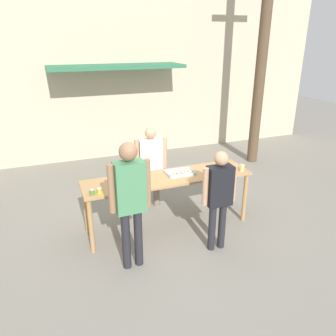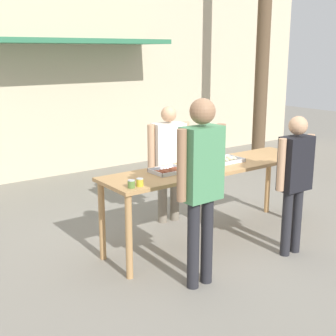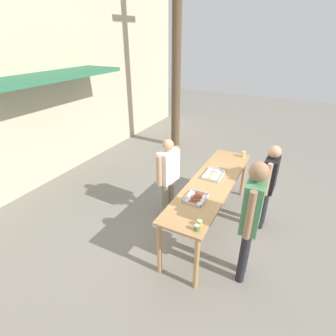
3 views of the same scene
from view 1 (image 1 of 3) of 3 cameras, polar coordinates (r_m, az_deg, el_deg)
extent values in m
plane|color=gray|center=(5.75, 0.00, -10.08)|extent=(24.00, 24.00, 0.00)
cube|color=beige|center=(8.78, -9.71, 16.30)|extent=(12.00, 0.12, 4.50)
cube|color=#2D704C|center=(8.23, -8.96, 17.06)|extent=(3.20, 1.00, 0.08)
cube|color=tan|center=(5.33, 0.00, -1.70)|extent=(2.77, 0.69, 0.04)
cylinder|color=tan|center=(5.02, -13.27, -9.87)|extent=(0.07, 0.07, 0.89)
cylinder|color=tan|center=(5.87, 13.20, -5.04)|extent=(0.07, 0.07, 0.89)
cylinder|color=tan|center=(5.51, -14.13, -6.97)|extent=(0.07, 0.07, 0.89)
cylinder|color=tan|center=(6.29, 10.42, -2.93)|extent=(0.07, 0.07, 0.89)
cube|color=silver|center=(5.19, -6.41, -2.20)|extent=(0.36, 0.29, 0.01)
cube|color=silver|center=(5.06, -6.01, -2.59)|extent=(0.36, 0.01, 0.03)
cube|color=silver|center=(5.31, -6.81, -1.41)|extent=(0.36, 0.01, 0.03)
cube|color=silver|center=(5.15, -8.33, -2.26)|extent=(0.01, 0.29, 0.03)
cube|color=silver|center=(5.22, -4.54, -1.71)|extent=(0.01, 0.29, 0.03)
cylinder|color=brown|center=(5.16, -7.92, -2.23)|extent=(0.03, 0.12, 0.03)
cylinder|color=brown|center=(5.17, -7.50, -2.16)|extent=(0.03, 0.11, 0.02)
cylinder|color=brown|center=(5.17, -7.04, -2.14)|extent=(0.04, 0.14, 0.03)
cylinder|color=brown|center=(5.18, -6.62, -2.07)|extent=(0.04, 0.15, 0.02)
cylinder|color=brown|center=(5.19, -6.16, -2.03)|extent=(0.03, 0.13, 0.02)
cylinder|color=brown|center=(5.19, -5.76, -1.97)|extent=(0.03, 0.12, 0.03)
cylinder|color=brown|center=(5.20, -5.32, -1.88)|extent=(0.04, 0.12, 0.03)
cylinder|color=brown|center=(5.22, -4.88, -1.83)|extent=(0.03, 0.15, 0.02)
cube|color=silver|center=(5.43, 2.08, -0.96)|extent=(0.46, 0.30, 0.01)
cube|color=silver|center=(5.30, 2.70, -1.31)|extent=(0.46, 0.01, 0.03)
cube|color=silver|center=(5.55, 1.50, -0.21)|extent=(0.46, 0.01, 0.03)
cube|color=silver|center=(5.35, -0.15, -1.08)|extent=(0.01, 0.30, 0.03)
cube|color=silver|center=(5.51, 4.26, -0.43)|extent=(0.01, 0.30, 0.03)
ellipsoid|color=beige|center=(5.36, 0.37, -0.97)|extent=(0.08, 0.13, 0.05)
ellipsoid|color=beige|center=(5.39, 1.03, -0.87)|extent=(0.07, 0.11, 0.04)
ellipsoid|color=beige|center=(5.41, 1.77, -0.81)|extent=(0.06, 0.10, 0.04)
ellipsoid|color=beige|center=(5.44, 2.43, -0.68)|extent=(0.07, 0.10, 0.04)
ellipsoid|color=beige|center=(5.47, 3.09, -0.48)|extent=(0.07, 0.11, 0.05)
ellipsoid|color=beige|center=(5.50, 3.77, -0.47)|extent=(0.06, 0.10, 0.04)
cylinder|color=#567A38|center=(4.83, -13.05, -4.14)|extent=(0.07, 0.07, 0.07)
cylinder|color=#B2B2B7|center=(4.81, -13.09, -3.71)|extent=(0.07, 0.07, 0.01)
cylinder|color=gold|center=(4.84, -11.87, -3.96)|extent=(0.07, 0.07, 0.07)
cylinder|color=#B2B2B7|center=(4.83, -11.91, -3.53)|extent=(0.07, 0.07, 0.01)
cylinder|color=#DBC67A|center=(5.65, 12.78, 0.01)|extent=(0.07, 0.07, 0.12)
cylinder|color=#756B5B|center=(6.24, -3.73, -3.56)|extent=(0.12, 0.12, 0.75)
cylinder|color=#756B5B|center=(6.26, -2.04, -3.42)|extent=(0.12, 0.12, 0.75)
cube|color=silver|center=(5.99, -3.00, 2.30)|extent=(0.44, 0.29, 0.59)
sphere|color=tan|center=(5.87, -3.08, 6.10)|extent=(0.20, 0.20, 0.20)
cylinder|color=tan|center=(5.96, -5.42, 2.27)|extent=(0.09, 0.09, 0.56)
cylinder|color=tan|center=(6.03, -0.63, 2.60)|extent=(0.09, 0.09, 0.56)
cylinder|color=#232328|center=(4.68, -5.18, -11.95)|extent=(0.12, 0.12, 0.88)
cylinder|color=#232328|center=(4.64, -7.31, -12.38)|extent=(0.12, 0.12, 0.88)
cube|color=#478456|center=(4.27, -6.67, -3.33)|extent=(0.40, 0.23, 0.70)
sphere|color=#936B4C|center=(4.09, -6.96, 2.86)|extent=(0.24, 0.24, 0.24)
cylinder|color=#936B4C|center=(4.33, -3.62, -2.60)|extent=(0.09, 0.09, 0.66)
cylinder|color=#936B4C|center=(4.21, -9.83, -3.63)|extent=(0.09, 0.09, 0.66)
cylinder|color=#232328|center=(5.11, 9.36, -9.85)|extent=(0.11, 0.11, 0.76)
cylinder|color=#232328|center=(5.04, 7.67, -10.22)|extent=(0.11, 0.11, 0.76)
cube|color=black|center=(4.76, 8.97, -3.08)|extent=(0.38, 0.22, 0.60)
sphere|color=tan|center=(4.60, 9.26, 1.64)|extent=(0.20, 0.20, 0.20)
cylinder|color=tan|center=(4.86, 11.34, -2.54)|extent=(0.08, 0.08, 0.57)
cylinder|color=tan|center=(4.66, 6.51, -3.31)|extent=(0.08, 0.08, 0.57)
cylinder|color=brown|center=(8.46, 16.08, 18.51)|extent=(0.26, 0.26, 5.35)
camera|label=2|loc=(2.07, -85.12, -21.74)|focal=50.00mm
camera|label=3|loc=(4.00, -53.00, 15.29)|focal=28.00mm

